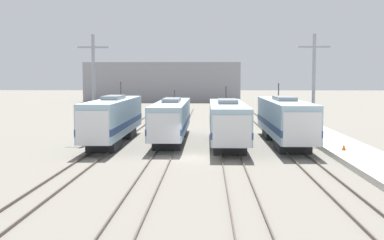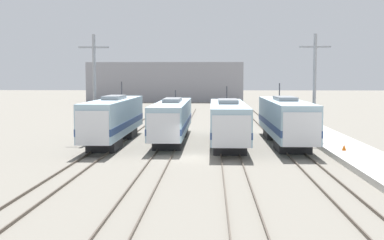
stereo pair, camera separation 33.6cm
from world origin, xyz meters
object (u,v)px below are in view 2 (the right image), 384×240
locomotive_far_left (114,119)px  traffic_cone (344,147)px  locomotive_center_right (228,122)px  catenary_tower_left (94,85)px  catenary_tower_right (315,85)px  locomotive_far_right (286,120)px  locomotive_center_left (172,119)px

locomotive_far_left → traffic_cone: (19.12, -6.74, -1.60)m
locomotive_center_right → catenary_tower_left: catenary_tower_left is taller
catenary_tower_left → catenary_tower_right: size_ratio=1.00×
traffic_cone → catenary_tower_left: bearing=157.6°
locomotive_center_right → traffic_cone: 10.58m
catenary_tower_left → traffic_cone: (21.29, -8.75, -4.65)m
locomotive_center_right → traffic_cone: size_ratio=39.35×
traffic_cone → locomotive_center_right: bearing=146.9°
catenary_tower_left → catenary_tower_right: same height
locomotive_far_left → catenary_tower_left: size_ratio=1.84×
catenary_tower_left → locomotive_far_left: bearing=-42.8°
catenary_tower_right → traffic_cone: 9.94m
locomotive_center_right → locomotive_far_right: size_ratio=0.98×
locomotive_center_right → traffic_cone: bearing=-33.1°
locomotive_center_right → traffic_cone: (8.78, -5.73, -1.46)m
locomotive_far_right → traffic_cone: (3.60, -6.63, -1.56)m
locomotive_far_left → traffic_cone: locomotive_far_left is taller
locomotive_center_left → catenary_tower_right: bearing=0.6°
locomotive_center_left → locomotive_center_right: bearing=-29.2°
locomotive_far_right → catenary_tower_right: bearing=36.0°
locomotive_center_right → locomotive_far_right: 5.25m
locomotive_far_right → catenary_tower_left: bearing=173.2°
locomotive_far_right → catenary_tower_left: 18.08m
catenary_tower_right → traffic_cone: catenary_tower_right is taller
catenary_tower_left → catenary_tower_right: bearing=0.0°
locomotive_center_left → locomotive_center_right: (5.17, -2.89, 0.02)m
locomotive_center_right → traffic_cone: locomotive_center_right is taller
locomotive_far_left → locomotive_far_right: bearing=-0.4°
locomotive_center_left → locomotive_center_right: locomotive_center_right is taller
locomotive_center_left → traffic_cone: locomotive_center_left is taller
locomotive_far_right → catenary_tower_right: (2.92, 2.12, 3.08)m
locomotive_center_left → traffic_cone: bearing=-31.7°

